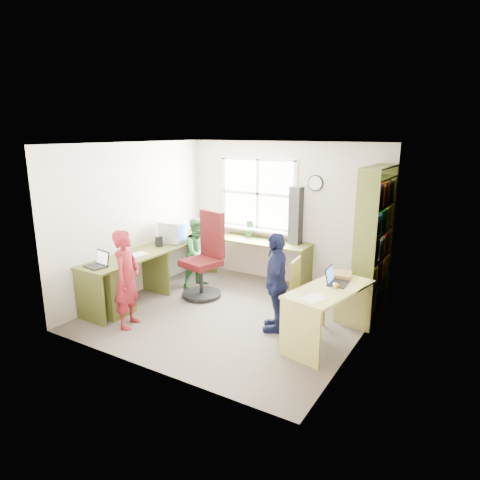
{
  "coord_description": "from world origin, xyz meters",
  "views": [
    {
      "loc": [
        3.05,
        -4.81,
        2.56
      ],
      "look_at": [
        0.0,
        0.25,
        1.05
      ],
      "focal_mm": 32.0,
      "sensor_mm": 36.0,
      "label": 1
    }
  ],
  "objects": [
    {
      "name": "bookshelf",
      "position": [
        1.65,
        1.19,
        1.0
      ],
      "size": [
        0.3,
        1.02,
        2.1
      ],
      "color": "#515923",
      "rests_on": "ground"
    },
    {
      "name": "room",
      "position": [
        0.01,
        0.1,
        1.22
      ],
      "size": [
        3.64,
        3.44,
        2.44
      ],
      "color": "#4D453C",
      "rests_on": "ground"
    },
    {
      "name": "paper_a",
      "position": [
        -1.48,
        -0.3,
        0.75
      ],
      "size": [
        0.24,
        0.32,
        0.0
      ],
      "rotation": [
        0.0,
        0.0,
        -0.1
      ],
      "color": "white",
      "rests_on": "l_desk"
    },
    {
      "name": "cd_tower",
      "position": [
        0.3,
        1.51,
        1.22
      ],
      "size": [
        0.2,
        0.18,
        0.95
      ],
      "rotation": [
        0.0,
        0.0,
        -0.09
      ],
      "color": "black",
      "rests_on": "l_desk"
    },
    {
      "name": "swivel_chair",
      "position": [
        -0.75,
        0.43,
        0.58
      ],
      "size": [
        0.75,
        0.75,
        1.34
      ],
      "rotation": [
        0.0,
        0.0,
        -0.24
      ],
      "color": "black",
      "rests_on": "ground"
    },
    {
      "name": "person_green",
      "position": [
        -1.09,
        0.71,
        0.59
      ],
      "size": [
        0.6,
        0.68,
        1.17
      ],
      "primitive_type": "imported",
      "rotation": [
        0.0,
        0.0,
        1.25
      ],
      "color": "#327D3E",
      "rests_on": "ground"
    },
    {
      "name": "l_desk",
      "position": [
        -1.31,
        -0.28,
        0.46
      ],
      "size": [
        2.38,
        2.95,
        0.75
      ],
      "color": "#515923",
      "rests_on": "ground"
    },
    {
      "name": "paper_b",
      "position": [
        1.43,
        -0.52,
        0.73
      ],
      "size": [
        0.3,
        0.36,
        0.0
      ],
      "rotation": [
        0.0,
        0.0,
        -0.33
      ],
      "color": "white",
      "rests_on": "right_desk"
    },
    {
      "name": "game_box",
      "position": [
        1.46,
        0.36,
        0.75
      ],
      "size": [
        0.33,
        0.33,
        0.06
      ],
      "rotation": [
        0.0,
        0.0,
        0.24
      ],
      "color": "red",
      "rests_on": "right_desk"
    },
    {
      "name": "potted_plant",
      "position": [
        -0.56,
        1.51,
        0.91
      ],
      "size": [
        0.18,
        0.15,
        0.31
      ],
      "primitive_type": "imported",
      "rotation": [
        0.0,
        0.0,
        -0.09
      ],
      "color": "#296733",
      "rests_on": "l_desk"
    },
    {
      "name": "laptop_left",
      "position": [
        -1.53,
        -1.0,
        0.8
      ],
      "size": [
        0.35,
        0.3,
        0.21
      ],
      "rotation": [
        0.0,
        0.0,
        -0.18
      ],
      "color": "black",
      "rests_on": "l_desk"
    },
    {
      "name": "crt_monitor",
      "position": [
        -1.47,
        0.53,
        0.93
      ],
      "size": [
        0.41,
        0.38,
        0.36
      ],
      "rotation": [
        0.0,
        0.0,
        0.17
      ],
      "color": "#B8B8BD",
      "rests_on": "l_desk"
    },
    {
      "name": "person_navy",
      "position": [
        0.75,
        -0.09,
        0.66
      ],
      "size": [
        0.59,
        0.84,
        1.32
      ],
      "primitive_type": "imported",
      "rotation": [
        0.0,
        0.0,
        -1.19
      ],
      "color": "#141B3F",
      "rests_on": "ground"
    },
    {
      "name": "speaker_b",
      "position": [
        -1.47,
        0.81,
        0.84
      ],
      "size": [
        0.1,
        0.1,
        0.19
      ],
      "rotation": [
        0.0,
        0.0,
        -0.04
      ],
      "color": "black",
      "rests_on": "l_desk"
    },
    {
      "name": "speaker_a",
      "position": [
        -1.5,
        0.21,
        0.84
      ],
      "size": [
        0.1,
        0.1,
        0.17
      ],
      "rotation": [
        0.0,
        0.0,
        -0.19
      ],
      "color": "black",
      "rests_on": "l_desk"
    },
    {
      "name": "laptop_right",
      "position": [
        1.48,
        0.08,
        0.77
      ],
      "size": [
        0.27,
        0.32,
        0.21
      ],
      "rotation": [
        0.0,
        0.0,
        1.64
      ],
      "color": "black",
      "rests_on": "right_desk"
    },
    {
      "name": "wooden_chair",
      "position": [
        1.04,
        0.13,
        0.51
      ],
      "size": [
        0.45,
        0.45,
        0.94
      ],
      "rotation": [
        0.0,
        0.0,
        0.11
      ],
      "color": "olive",
      "rests_on": "ground"
    },
    {
      "name": "right_desk",
      "position": [
        1.48,
        -0.1,
        0.53
      ],
      "size": [
        0.82,
        1.35,
        0.73
      ],
      "rotation": [
        0.0,
        0.0,
        -0.2
      ],
      "color": "tan",
      "rests_on": "ground"
    },
    {
      "name": "person_red",
      "position": [
        -0.98,
        -1.01,
        0.66
      ],
      "size": [
        0.45,
        0.56,
        1.33
      ],
      "primitive_type": "imported",
      "rotation": [
        0.0,
        0.0,
        1.89
      ],
      "color": "maroon",
      "rests_on": "ground"
    }
  ]
}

